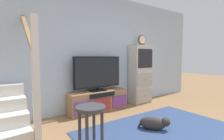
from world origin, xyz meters
TOP-DOWN VIEW (x-y plane):
  - back_wall at (0.00, 2.46)m, footprint 6.40×0.12m
  - area_rug at (0.00, 0.60)m, footprint 2.60×1.80m
  - media_console at (-0.30, 2.19)m, footprint 1.38×0.38m
  - television at (-0.30, 2.22)m, footprint 1.16×0.22m
  - side_cabinet at (1.02, 2.20)m, footprint 0.58×0.38m
  - desk_clock at (1.03, 2.19)m, footprint 0.25×0.08m
  - bar_stool_near at (-1.35, 0.58)m, footprint 0.34×0.34m
  - dog at (-0.03, 0.79)m, footprint 0.43×0.47m

SIDE VIEW (x-z plane):
  - area_rug at x=0.00m, z-range 0.00..0.01m
  - dog at x=-0.03m, z-range 0.00..0.23m
  - media_console at x=-0.30m, z-range 0.00..0.46m
  - bar_stool_near at x=-1.35m, z-range 0.17..0.85m
  - side_cabinet at x=1.02m, z-range 0.00..1.53m
  - television at x=-0.30m, z-range 0.48..1.26m
  - back_wall at x=0.00m, z-range 0.00..2.70m
  - desk_clock at x=1.03m, z-range 1.54..1.81m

